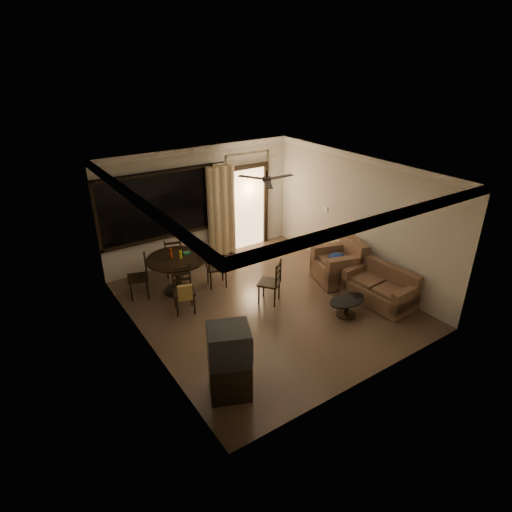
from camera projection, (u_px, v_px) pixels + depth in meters
ground at (265, 304)px, 8.88m from camera, size 5.50×5.50×0.00m
room_shell at (243, 193)px, 9.72m from camera, size 5.50×6.70×5.50m
dining_table at (177, 265)px, 9.12m from camera, size 1.27×1.27×1.01m
dining_chair_west at (139, 285)px, 9.05m from camera, size 0.52×0.52×0.95m
dining_chair_east at (216, 274)px, 9.49m from camera, size 0.52×0.52×0.95m
dining_chair_south at (184, 298)px, 8.51m from camera, size 0.52×0.56×0.95m
dining_chair_north at (174, 264)px, 9.94m from camera, size 0.52×0.52×0.95m
tv_cabinet at (230, 361)px, 6.33m from camera, size 0.78×0.75×1.18m
sofa at (381, 289)px, 8.85m from camera, size 0.83×1.46×0.76m
armchair at (341, 265)px, 9.65m from camera, size 1.17×1.17×0.96m
coffee_table at (347, 305)px, 8.41m from camera, size 0.81×0.48×0.35m
side_chair at (270, 290)px, 8.85m from camera, size 0.59×0.59×0.95m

